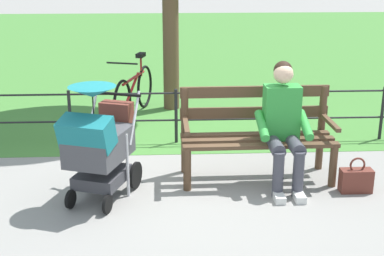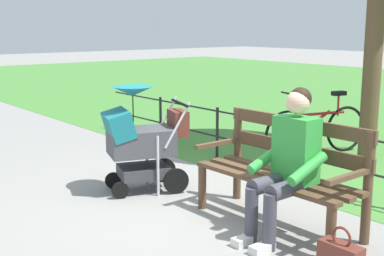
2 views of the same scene
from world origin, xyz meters
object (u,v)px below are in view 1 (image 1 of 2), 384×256
person_on_bench (283,122)px  bicycle (134,92)px  park_bench (256,130)px  handbag (356,180)px  stroller (99,142)px

person_on_bench → bicycle: bearing=-57.2°
park_bench → handbag: 1.13m
park_bench → bicycle: (1.41, -2.33, -0.16)m
person_on_bench → bicycle: (1.64, -2.55, -0.31)m
park_bench → person_on_bench: (-0.23, 0.22, 0.15)m
person_on_bench → stroller: (1.83, 0.26, -0.08)m
person_on_bench → park_bench: bearing=-43.8°
stroller → bicycle: 2.82m
park_bench → stroller: bearing=16.8°
park_bench → person_on_bench: bearing=136.2°
park_bench → person_on_bench: 0.36m
person_on_bench → handbag: size_ratio=3.45×
handbag → park_bench: bearing=-25.4°
park_bench → handbag: (-0.95, 0.45, -0.40)m
park_bench → stroller: size_ratio=1.40×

